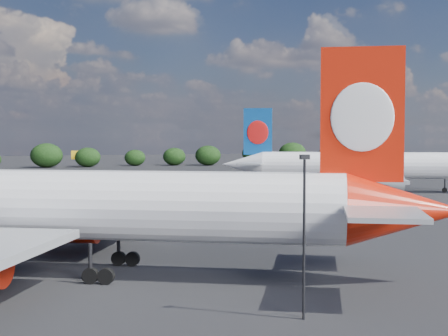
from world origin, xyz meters
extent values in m
plane|color=black|center=(0.00, 60.00, 0.00)|extent=(500.00, 500.00, 0.00)
cylinder|color=white|center=(3.84, 10.69, 5.38)|extent=(39.43, 21.90, 5.38)
cone|color=red|center=(26.35, 0.40, 5.38)|extent=(10.07, 8.47, 5.38)
cube|color=red|center=(23.42, 1.74, 12.27)|extent=(5.61, 2.95, 9.69)
ellipsoid|color=white|center=(23.28, 1.45, 12.08)|extent=(4.20, 2.08, 4.95)
ellipsoid|color=white|center=(23.55, 2.03, 12.08)|extent=(4.20, 2.08, 4.95)
cube|color=#A6AAAE|center=(21.93, -4.09, 5.81)|extent=(7.09, 7.89, 0.32)
cube|color=#A6AAAE|center=(26.86, 6.68, 5.81)|extent=(7.09, 7.89, 0.32)
cube|color=#A6AAAE|center=(7.70, 24.31, 3.66)|extent=(15.31, 22.49, 0.59)
cylinder|color=red|center=(3.51, 20.31, 2.26)|extent=(6.10, 4.88, 2.91)
cube|color=#A6AAAE|center=(3.51, 20.31, 3.01)|extent=(2.29, 1.28, 1.29)
cylinder|color=black|center=(4.45, 6.86, 1.61)|extent=(0.40, 0.40, 2.69)
cylinder|color=black|center=(4.45, 6.86, 0.59)|extent=(1.28, 0.93, 1.18)
cylinder|color=black|center=(5.53, 6.37, 0.59)|extent=(1.28, 0.93, 1.18)
cylinder|color=black|center=(7.14, 12.73, 1.61)|extent=(0.40, 0.40, 2.69)
cylinder|color=black|center=(7.14, 12.73, 0.59)|extent=(1.28, 0.93, 1.18)
cylinder|color=black|center=(8.22, 12.24, 0.59)|extent=(1.28, 0.93, 1.18)
cylinder|color=white|center=(59.82, 68.67, 5.06)|extent=(37.18, 20.24, 5.06)
cone|color=white|center=(38.56, 78.12, 5.06)|extent=(9.45, 7.91, 5.06)
cube|color=#0D4A97|center=(41.33, 76.88, 11.53)|extent=(5.29, 2.72, 9.10)
ellipsoid|color=red|center=(41.21, 76.61, 11.35)|extent=(3.96, 1.91, 4.65)
ellipsoid|color=red|center=(41.45, 77.16, 11.35)|extent=(3.96, 1.91, 4.65)
cube|color=#A6AAAE|center=(38.15, 72.21, 5.46)|extent=(6.63, 7.40, 0.30)
cube|color=#A6AAAE|center=(42.67, 82.38, 5.46)|extent=(6.63, 7.40, 0.30)
cube|color=#A6AAAE|center=(56.32, 55.83, 3.44)|extent=(14.23, 21.16, 0.56)
cube|color=#A6AAAE|center=(67.01, 79.86, 3.44)|extent=(14.23, 21.16, 0.56)
cylinder|color=#A6AAAE|center=(60.23, 59.63, 2.12)|extent=(5.73, 4.55, 2.73)
cube|color=#A6AAAE|center=(60.23, 59.63, 2.83)|extent=(2.16, 1.18, 1.21)
cylinder|color=#A6AAAE|center=(66.80, 74.42, 2.12)|extent=(5.73, 4.55, 2.73)
cube|color=#A6AAAE|center=(66.80, 74.42, 2.83)|extent=(2.16, 1.18, 1.21)
cylinder|color=black|center=(56.74, 66.71, 1.52)|extent=(0.37, 0.37, 2.53)
cylinder|color=black|center=(56.74, 66.71, 0.56)|extent=(1.20, 0.87, 1.11)
cylinder|color=black|center=(55.72, 67.17, 0.56)|extent=(1.20, 0.87, 1.11)
cylinder|color=black|center=(59.20, 72.26, 1.52)|extent=(0.37, 0.37, 2.53)
cylinder|color=black|center=(59.20, 72.26, 0.56)|extent=(1.20, 0.87, 1.11)
cylinder|color=black|center=(58.19, 72.71, 0.56)|extent=(1.20, 0.87, 1.11)
cylinder|color=black|center=(73.68, 62.50, 1.47)|extent=(0.32, 0.32, 2.53)
cylinder|color=black|center=(73.68, 62.50, 0.46)|extent=(0.98, 0.69, 0.91)
cylinder|color=black|center=(15.88, -5.48, 4.69)|extent=(0.16, 0.16, 9.37)
cube|color=black|center=(15.88, -5.48, 9.52)|extent=(0.55, 0.30, 0.28)
cube|color=yellow|center=(12.00, 182.00, 4.00)|extent=(5.00, 0.30, 3.00)
cylinder|color=gray|center=(12.00, 182.00, 1.25)|extent=(0.30, 0.30, 2.50)
ellipsoid|color=black|center=(1.35, 177.74, 4.08)|extent=(10.61, 8.98, 8.16)
ellipsoid|color=black|center=(14.80, 177.20, 3.33)|extent=(8.66, 7.33, 6.66)
ellipsoid|color=black|center=(31.47, 181.84, 2.86)|extent=(7.44, 6.29, 5.72)
ellipsoid|color=black|center=(45.55, 181.44, 3.16)|extent=(8.22, 6.96, 6.33)
ellipsoid|color=black|center=(57.12, 177.69, 3.58)|extent=(9.30, 7.87, 7.15)
ellipsoid|color=black|center=(75.67, 178.79, 4.00)|extent=(10.39, 8.79, 7.99)
ellipsoid|color=black|center=(90.12, 178.85, 4.06)|extent=(10.55, 8.92, 8.11)
ellipsoid|color=black|center=(105.18, 180.35, 3.06)|extent=(7.96, 6.74, 6.12)
camera|label=1|loc=(1.56, -38.81, 10.77)|focal=50.00mm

